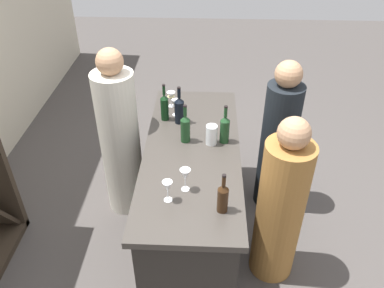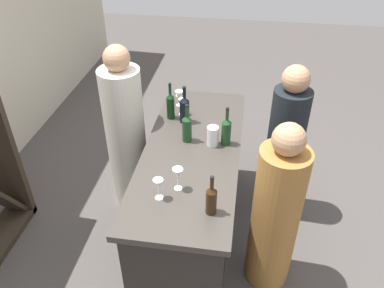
# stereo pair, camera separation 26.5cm
# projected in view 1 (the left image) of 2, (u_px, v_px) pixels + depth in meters

# --- Properties ---
(ground_plane) EXTENTS (12.00, 12.00, 0.00)m
(ground_plane) POSITION_uv_depth(u_px,v_px,m) (192.00, 229.00, 3.55)
(ground_plane) COLOR #4C4744
(bar_counter) EXTENTS (1.88, 0.74, 0.91)m
(bar_counter) POSITION_uv_depth(u_px,v_px,m) (192.00, 192.00, 3.28)
(bar_counter) COLOR #2A2723
(bar_counter) RESTS_ON ground
(wine_bottle_leftmost_amber_brown) EXTENTS (0.07, 0.07, 0.29)m
(wine_bottle_leftmost_amber_brown) POSITION_uv_depth(u_px,v_px,m) (223.00, 197.00, 2.42)
(wine_bottle_leftmost_amber_brown) COLOR #331E0F
(wine_bottle_leftmost_amber_brown) RESTS_ON bar_counter
(wine_bottle_second_left_olive_green) EXTENTS (0.08, 0.08, 0.32)m
(wine_bottle_second_left_olive_green) POSITION_uv_depth(u_px,v_px,m) (185.00, 128.00, 3.04)
(wine_bottle_second_left_olive_green) COLOR #193D1E
(wine_bottle_second_left_olive_green) RESTS_ON bar_counter
(wine_bottle_center_olive_green) EXTENTS (0.08, 0.08, 0.32)m
(wine_bottle_center_olive_green) POSITION_uv_depth(u_px,v_px,m) (225.00, 128.00, 3.03)
(wine_bottle_center_olive_green) COLOR #193D1E
(wine_bottle_center_olive_green) RESTS_ON bar_counter
(wine_bottle_second_right_near_black) EXTENTS (0.08, 0.08, 0.33)m
(wine_bottle_second_right_near_black) POSITION_uv_depth(u_px,v_px,m) (179.00, 109.00, 3.26)
(wine_bottle_second_right_near_black) COLOR black
(wine_bottle_second_right_near_black) RESTS_ON bar_counter
(wine_bottle_rightmost_dark_green) EXTENTS (0.07, 0.07, 0.33)m
(wine_bottle_rightmost_dark_green) POSITION_uv_depth(u_px,v_px,m) (165.00, 106.00, 3.30)
(wine_bottle_rightmost_dark_green) COLOR black
(wine_bottle_rightmost_dark_green) RESTS_ON bar_counter
(wine_glass_near_left) EXTENTS (0.07, 0.07, 0.17)m
(wine_glass_near_left) POSITION_uv_depth(u_px,v_px,m) (185.00, 175.00, 2.58)
(wine_glass_near_left) COLOR white
(wine_glass_near_left) RESTS_ON bar_counter
(wine_glass_near_center) EXTENTS (0.07, 0.07, 0.16)m
(wine_glass_near_center) POSITION_uv_depth(u_px,v_px,m) (167.00, 187.00, 2.50)
(wine_glass_near_center) COLOR white
(wine_glass_near_center) RESTS_ON bar_counter
(wine_glass_near_right) EXTENTS (0.06, 0.06, 0.15)m
(wine_glass_near_right) POSITION_uv_depth(u_px,v_px,m) (175.00, 105.00, 3.37)
(wine_glass_near_right) COLOR white
(wine_glass_near_right) RESTS_ON bar_counter
(wine_glass_far_left) EXTENTS (0.08, 0.08, 0.14)m
(wine_glass_far_left) POSITION_uv_depth(u_px,v_px,m) (171.00, 96.00, 3.50)
(wine_glass_far_left) COLOR white
(wine_glass_far_left) RESTS_ON bar_counter
(water_pitcher) EXTENTS (0.09, 0.09, 0.16)m
(water_pitcher) POSITION_uv_depth(u_px,v_px,m) (212.00, 135.00, 3.04)
(water_pitcher) COLOR silver
(water_pitcher) RESTS_ON bar_counter
(person_left_guest) EXTENTS (0.35, 0.35, 1.43)m
(person_left_guest) POSITION_uv_depth(u_px,v_px,m) (280.00, 208.00, 2.85)
(person_left_guest) COLOR #9E6B33
(person_left_guest) RESTS_ON ground
(person_center_guest) EXTENTS (0.41, 0.41, 1.47)m
(person_center_guest) POSITION_uv_depth(u_px,v_px,m) (278.00, 143.00, 3.47)
(person_center_guest) COLOR black
(person_center_guest) RESTS_ON ground
(person_server_behind) EXTENTS (0.37, 0.37, 1.59)m
(person_server_behind) POSITION_uv_depth(u_px,v_px,m) (120.00, 141.00, 3.41)
(person_server_behind) COLOR beige
(person_server_behind) RESTS_ON ground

